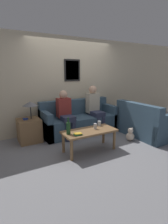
# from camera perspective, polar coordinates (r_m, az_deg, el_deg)

# --- Properties ---
(ground_plane) EXTENTS (16.00, 16.00, 0.00)m
(ground_plane) POSITION_cam_1_polar(r_m,az_deg,el_deg) (4.59, 1.26, -8.22)
(ground_plane) COLOR gray
(wall_back) EXTENTS (9.00, 0.08, 2.60)m
(wall_back) POSITION_cam_1_polar(r_m,az_deg,el_deg) (5.09, -4.01, 8.95)
(wall_back) COLOR beige
(wall_back) RESTS_ON ground_plane
(couch_main) EXTENTS (2.08, 0.80, 0.90)m
(couch_main) POSITION_cam_1_polar(r_m,az_deg,el_deg) (4.88, -1.62, -2.91)
(couch_main) COLOR #385166
(couch_main) RESTS_ON ground_plane
(couch_side) EXTENTS (0.80, 1.41, 0.90)m
(couch_side) POSITION_cam_1_polar(r_m,az_deg,el_deg) (4.86, 18.99, -3.68)
(couch_side) COLOR #385166
(couch_side) RESTS_ON ground_plane
(coffee_table) EXTENTS (1.15, 0.52, 0.46)m
(coffee_table) POSITION_cam_1_polar(r_m,az_deg,el_deg) (3.71, 1.77, -6.99)
(coffee_table) COLOR olive
(coffee_table) RESTS_ON ground_plane
(side_table_with_lamp) EXTENTS (0.51, 0.51, 0.98)m
(side_table_with_lamp) POSITION_cam_1_polar(r_m,az_deg,el_deg) (4.42, -17.39, -5.07)
(side_table_with_lamp) COLOR olive
(side_table_with_lamp) RESTS_ON ground_plane
(wine_bottle) EXTENTS (0.08, 0.08, 0.34)m
(wine_bottle) POSITION_cam_1_polar(r_m,az_deg,el_deg) (3.45, -5.13, -5.21)
(wine_bottle) COLOR #19421E
(wine_bottle) RESTS_ON coffee_table
(drinking_glass) EXTENTS (0.07, 0.07, 0.11)m
(drinking_glass) POSITION_cam_1_polar(r_m,az_deg,el_deg) (4.00, 5.00, -3.71)
(drinking_glass) COLOR silver
(drinking_glass) RESTS_ON coffee_table
(book_stack) EXTENTS (0.16, 0.12, 0.04)m
(book_stack) POSITION_cam_1_polar(r_m,az_deg,el_deg) (3.43, -1.99, -7.22)
(book_stack) COLOR #237547
(book_stack) RESTS_ON coffee_table
(soda_can) EXTENTS (0.07, 0.07, 0.12)m
(soda_can) POSITION_cam_1_polar(r_m,az_deg,el_deg) (3.77, 3.69, -4.66)
(soda_can) COLOR #BCBCC1
(soda_can) RESTS_ON coffee_table
(person_left) EXTENTS (0.34, 0.58, 1.20)m
(person_left) POSITION_cam_1_polar(r_m,az_deg,el_deg) (4.44, -6.07, -0.03)
(person_left) COLOR #2D334C
(person_left) RESTS_ON ground_plane
(person_right) EXTENTS (0.34, 0.60, 1.29)m
(person_right) POSITION_cam_1_polar(r_m,az_deg,el_deg) (4.90, 3.49, 1.79)
(person_right) COLOR #2D334C
(person_right) RESTS_ON ground_plane
(teddy_bear) EXTENTS (0.21, 0.21, 0.32)m
(teddy_bear) POSITION_cam_1_polar(r_m,az_deg,el_deg) (4.48, 14.87, -7.30)
(teddy_bear) COLOR beige
(teddy_bear) RESTS_ON ground_plane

